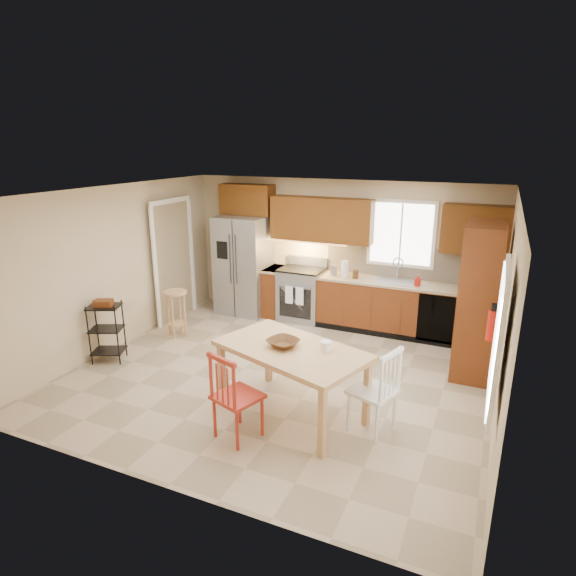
{
  "coord_description": "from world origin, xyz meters",
  "views": [
    {
      "loc": [
        2.56,
        -5.48,
        3.11
      ],
      "look_at": [
        -0.03,
        0.4,
        1.15
      ],
      "focal_mm": 30.0,
      "sensor_mm": 36.0,
      "label": 1
    }
  ],
  "objects_px": {
    "chair_white": "(373,390)",
    "table_jar": "(326,347)",
    "refrigerator": "(244,265)",
    "utility_cart": "(107,332)",
    "fire_extinguisher": "(492,325)",
    "soap_bottle": "(418,280)",
    "chair_red": "(238,395)",
    "bar_stool": "(177,314)",
    "range_stove": "(302,295)",
    "table_bowl": "(283,347)",
    "pantry": "(478,301)",
    "dining_table": "(292,382)"
  },
  "relations": [
    {
      "from": "fire_extinguisher",
      "to": "bar_stool",
      "type": "relative_size",
      "value": 0.46
    },
    {
      "from": "range_stove",
      "to": "table_jar",
      "type": "height_order",
      "value": "table_jar"
    },
    {
      "from": "soap_bottle",
      "to": "pantry",
      "type": "distance_m",
      "value": 1.31
    },
    {
      "from": "pantry",
      "to": "bar_stool",
      "type": "distance_m",
      "value": 4.65
    },
    {
      "from": "chair_red",
      "to": "utility_cart",
      "type": "relative_size",
      "value": 1.14
    },
    {
      "from": "refrigerator",
      "to": "dining_table",
      "type": "relative_size",
      "value": 1.06
    },
    {
      "from": "pantry",
      "to": "fire_extinguisher",
      "type": "distance_m",
      "value": 1.07
    },
    {
      "from": "range_stove",
      "to": "chair_red",
      "type": "relative_size",
      "value": 0.91
    },
    {
      "from": "refrigerator",
      "to": "soap_bottle",
      "type": "distance_m",
      "value": 3.18
    },
    {
      "from": "refrigerator",
      "to": "soap_bottle",
      "type": "height_order",
      "value": "refrigerator"
    },
    {
      "from": "refrigerator",
      "to": "chair_white",
      "type": "bearing_deg",
      "value": -42.25
    },
    {
      "from": "refrigerator",
      "to": "fire_extinguisher",
      "type": "xyz_separation_m",
      "value": [
        4.33,
        -1.98,
        0.19
      ]
    },
    {
      "from": "pantry",
      "to": "table_jar",
      "type": "xyz_separation_m",
      "value": [
        -1.5,
        -1.93,
        -0.17
      ]
    },
    {
      "from": "fire_extinguisher",
      "to": "chair_white",
      "type": "bearing_deg",
      "value": -140.05
    },
    {
      "from": "fire_extinguisher",
      "to": "table_jar",
      "type": "xyz_separation_m",
      "value": [
        -1.7,
        -0.88,
        -0.22
      ]
    },
    {
      "from": "soap_bottle",
      "to": "chair_red",
      "type": "distance_m",
      "value": 3.84
    },
    {
      "from": "pantry",
      "to": "table_bowl",
      "type": "bearing_deg",
      "value": -134.14
    },
    {
      "from": "fire_extinguisher",
      "to": "chair_white",
      "type": "height_order",
      "value": "fire_extinguisher"
    },
    {
      "from": "table_bowl",
      "to": "table_jar",
      "type": "bearing_deg",
      "value": 12.53
    },
    {
      "from": "fire_extinguisher",
      "to": "table_bowl",
      "type": "bearing_deg",
      "value": -155.58
    },
    {
      "from": "range_stove",
      "to": "table_jar",
      "type": "bearing_deg",
      "value": -63.02
    },
    {
      "from": "table_bowl",
      "to": "bar_stool",
      "type": "height_order",
      "value": "table_bowl"
    },
    {
      "from": "pantry",
      "to": "chair_white",
      "type": "relative_size",
      "value": 2.08
    },
    {
      "from": "refrigerator",
      "to": "utility_cart",
      "type": "relative_size",
      "value": 2.05
    },
    {
      "from": "fire_extinguisher",
      "to": "chair_red",
      "type": "bearing_deg",
      "value": -145.9
    },
    {
      "from": "refrigerator",
      "to": "pantry",
      "type": "xyz_separation_m",
      "value": [
        4.13,
        -0.93,
        0.14
      ]
    },
    {
      "from": "soap_bottle",
      "to": "bar_stool",
      "type": "height_order",
      "value": "soap_bottle"
    },
    {
      "from": "dining_table",
      "to": "pantry",
      "type": "bearing_deg",
      "value": 66.08
    },
    {
      "from": "chair_white",
      "to": "table_jar",
      "type": "height_order",
      "value": "chair_white"
    },
    {
      "from": "soap_bottle",
      "to": "table_jar",
      "type": "height_order",
      "value": "soap_bottle"
    },
    {
      "from": "bar_stool",
      "to": "utility_cart",
      "type": "height_order",
      "value": "utility_cart"
    },
    {
      "from": "range_stove",
      "to": "bar_stool",
      "type": "relative_size",
      "value": 1.18
    },
    {
      "from": "range_stove",
      "to": "table_jar",
      "type": "distance_m",
      "value": 3.3
    },
    {
      "from": "refrigerator",
      "to": "chair_white",
      "type": "xyz_separation_m",
      "value": [
        3.21,
        -2.91,
        -0.4
      ]
    },
    {
      "from": "table_bowl",
      "to": "utility_cart",
      "type": "distance_m",
      "value": 2.99
    },
    {
      "from": "chair_white",
      "to": "table_jar",
      "type": "xyz_separation_m",
      "value": [
        -0.57,
        0.06,
        0.38
      ]
    },
    {
      "from": "utility_cart",
      "to": "soap_bottle",
      "type": "bearing_deg",
      "value": 9.89
    },
    {
      "from": "pantry",
      "to": "chair_red",
      "type": "bearing_deg",
      "value": -129.56
    },
    {
      "from": "table_bowl",
      "to": "utility_cart",
      "type": "relative_size",
      "value": 0.39
    },
    {
      "from": "soap_bottle",
      "to": "pantry",
      "type": "xyz_separation_m",
      "value": [
        0.95,
        -0.9,
        0.05
      ]
    },
    {
      "from": "soap_bottle",
      "to": "utility_cart",
      "type": "height_order",
      "value": "soap_bottle"
    },
    {
      "from": "range_stove",
      "to": "chair_red",
      "type": "bearing_deg",
      "value": -78.34
    },
    {
      "from": "range_stove",
      "to": "utility_cart",
      "type": "relative_size",
      "value": 1.03
    },
    {
      "from": "fire_extinguisher",
      "to": "table_jar",
      "type": "height_order",
      "value": "fire_extinguisher"
    },
    {
      "from": "pantry",
      "to": "utility_cart",
      "type": "bearing_deg",
      "value": -160.17
    },
    {
      "from": "chair_white",
      "to": "table_jar",
      "type": "bearing_deg",
      "value": 102.9
    },
    {
      "from": "range_stove",
      "to": "pantry",
      "type": "height_order",
      "value": "pantry"
    },
    {
      "from": "table_bowl",
      "to": "bar_stool",
      "type": "xyz_separation_m",
      "value": [
        -2.59,
        1.45,
        -0.46
      ]
    },
    {
      "from": "refrigerator",
      "to": "bar_stool",
      "type": "height_order",
      "value": "refrigerator"
    },
    {
      "from": "table_jar",
      "to": "bar_stool",
      "type": "distance_m",
      "value": 3.39
    }
  ]
}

